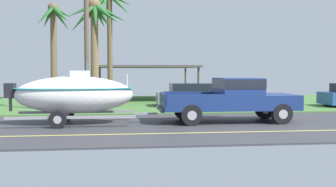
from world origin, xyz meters
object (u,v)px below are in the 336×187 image
Objects in this scene: parked_sedan_far at (196,95)px; palm_tree_near_right at (96,27)px; pickup_truck_towing at (237,97)px; utility_pole at (87,23)px; carport_awning at (145,67)px; palm_tree_mid at (54,30)px; palm_tree_near_left at (109,17)px; boat_on_trailer at (74,94)px.

parked_sedan_far is 0.78× the size of palm_tree_near_right.
parked_sedan_far is at bearing 10.41° from palm_tree_near_right.
pickup_truck_towing is 0.68× the size of utility_pole.
pickup_truck_towing is 8.05m from utility_pole.
parked_sedan_far is 0.65× the size of carport_awning.
pickup_truck_towing reaches higher than parked_sedan_far.
pickup_truck_towing is 12.72m from carport_awning.
palm_tree_near_right is 0.88× the size of palm_tree_mid.
parked_sedan_far is 6.97m from palm_tree_near_left.
pickup_truck_towing is 0.82× the size of palm_tree_near_left.
palm_tree_mid is at bearing -178.49° from carport_awning.
carport_awning is at bearing 103.64° from pickup_truck_towing.
palm_tree_near_right is at bearing 85.16° from boat_on_trailer.
utility_pole is at bearing -97.59° from palm_tree_near_right.
utility_pole is at bearing -71.20° from palm_tree_mid.
pickup_truck_towing is at bearing -44.88° from palm_tree_near_right.
parked_sedan_far is 6.88m from palm_tree_near_right.
palm_tree_near_right is at bearing 82.41° from utility_pole.
parked_sedan_far is 0.67× the size of palm_tree_near_left.
utility_pole is at bearing 149.67° from pickup_truck_towing.
parked_sedan_far is at bearing 92.83° from pickup_truck_towing.
palm_tree_near_left is (1.14, 8.25, 4.17)m from boat_on_trailer.
palm_tree_near_right reaches higher than parked_sedan_far.
boat_on_trailer is at bearing -131.29° from parked_sedan_far.
pickup_truck_towing is 0.80× the size of carport_awning.
pickup_truck_towing is at bearing -87.17° from parked_sedan_far.
parked_sedan_far is (-0.35, 7.03, -0.34)m from pickup_truck_towing.
palm_tree_near_right is 2.31m from utility_pole.
carport_awning is 1.03× the size of palm_tree_near_left.
utility_pole reaches higher than palm_tree_near_left.
palm_tree_mid reaches higher than carport_awning.
palm_tree_near_right reaches higher than carport_awning.
palm_tree_near_left is 0.82× the size of utility_pole.
boat_on_trailer is at bearing -94.84° from palm_tree_near_right.
carport_awning is at bearing 59.33° from palm_tree_near_left.
boat_on_trailer is 12.85m from carport_awning.
utility_pole is (2.87, -8.43, -0.57)m from palm_tree_mid.
pickup_truck_towing is 7.04m from parked_sedan_far.
pickup_truck_towing is 6.52m from boat_on_trailer.
carport_awning is 5.55m from palm_tree_near_left.
pickup_truck_towing is at bearing 0.00° from boat_on_trailer.
palm_tree_near_left is at bearing 74.35° from palm_tree_near_right.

